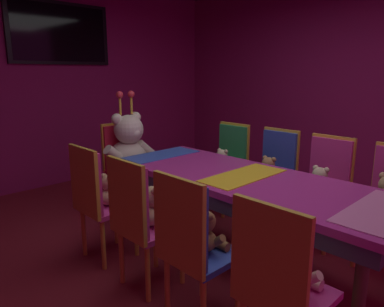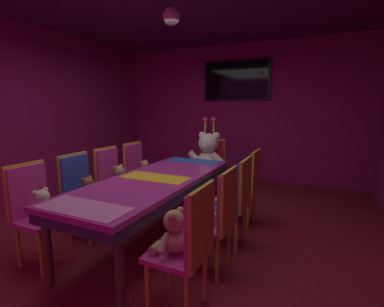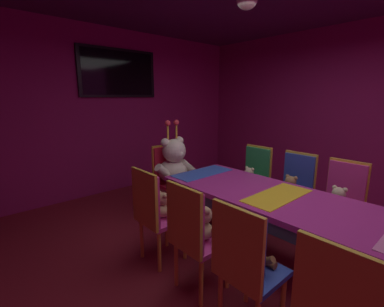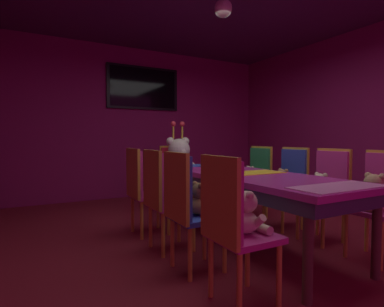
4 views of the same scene
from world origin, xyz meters
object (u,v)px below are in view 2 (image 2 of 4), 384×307
at_px(teddy_right_1, 206,210).
at_px(throne_chair, 212,162).
at_px(chair_right_1, 220,211).
at_px(teddy_right_2, 225,194).
at_px(teddy_left_2, 120,178).
at_px(teddy_right_0, 174,233).
at_px(chair_right_0, 192,238).
at_px(wall_tv, 236,80).
at_px(chair_left_0, 33,203).
at_px(chair_left_3, 137,168).
at_px(banquet_table, 155,185).
at_px(king_teddy_bear, 208,155).
at_px(chair_left_2, 111,177).
at_px(teddy_left_1, 89,190).
at_px(pendant_light, 171,16).
at_px(chair_right_3, 249,180).
at_px(chair_left_1, 79,187).
at_px(teddy_left_0, 43,206).
at_px(teddy_right_3, 238,181).
at_px(teddy_left_3, 145,170).
at_px(chair_right_2, 238,194).

distance_m(teddy_right_1, throne_chair, 2.17).
height_order(chair_right_1, teddy_right_2, chair_right_1).
bearing_deg(teddy_left_2, teddy_right_0, -38.04).
xyz_separation_m(chair_right_0, teddy_right_0, (-0.15, -0.00, 0.00)).
bearing_deg(teddy_right_2, wall_tv, -75.49).
bearing_deg(chair_right_1, teddy_right_0, 74.41).
xyz_separation_m(chair_left_0, chair_left_3, (-0.01, 1.70, 0.00)).
bearing_deg(banquet_table, king_teddy_bear, 90.00).
height_order(chair_left_2, wall_tv, wall_tv).
bearing_deg(wall_tv, chair_left_0, -102.14).
distance_m(teddy_left_1, teddy_left_2, 0.53).
bearing_deg(chair_left_0, pendant_light, 57.26).
distance_m(teddy_right_1, king_teddy_bear, 2.02).
bearing_deg(chair_right_3, chair_left_2, 19.28).
bearing_deg(pendant_light, teddy_left_2, -165.44).
distance_m(chair_right_1, throne_chair, 2.22).
xyz_separation_m(banquet_table, teddy_left_2, (-0.72, 0.26, -0.06)).
bearing_deg(wall_tv, banquet_table, -90.00).
distance_m(chair_left_1, teddy_left_1, 0.14).
relative_size(teddy_left_0, chair_left_3, 0.32).
relative_size(chair_left_0, teddy_right_3, 3.60).
relative_size(chair_left_3, chair_right_3, 1.00).
xyz_separation_m(teddy_left_3, pendant_light, (0.71, -0.40, 1.98)).
height_order(teddy_left_0, teddy_left_2, teddy_left_2).
bearing_deg(teddy_right_2, chair_left_3, -19.74).
xyz_separation_m(chair_right_1, king_teddy_bear, (-0.87, 1.87, 0.15)).
bearing_deg(chair_right_2, teddy_left_1, 18.49).
height_order(chair_left_1, chair_right_2, same).
distance_m(chair_left_2, chair_right_3, 1.83).
height_order(banquet_table, chair_left_2, chair_left_2).
bearing_deg(teddy_left_0, pendant_light, 61.97).
bearing_deg(teddy_right_3, teddy_right_2, 91.85).
bearing_deg(teddy_left_0, teddy_right_0, 0.14).
xyz_separation_m(chair_right_0, teddy_right_2, (-0.12, 1.12, -0.02)).
height_order(banquet_table, chair_left_1, chair_left_1).
height_order(chair_left_0, teddy_left_2, chair_left_0).
relative_size(chair_left_3, chair_right_2, 1.00).
relative_size(chair_right_1, teddy_right_3, 3.60).
xyz_separation_m(chair_left_0, teddy_right_0, (1.57, 0.00, 0.00)).
bearing_deg(chair_left_2, wall_tv, 73.09).
bearing_deg(chair_left_0, chair_left_3, 90.41).
xyz_separation_m(chair_left_1, teddy_left_2, (0.15, 0.53, -0.01)).
distance_m(chair_left_3, king_teddy_bear, 1.15).
bearing_deg(teddy_left_1, teddy_right_3, 38.16).
height_order(teddy_right_0, throne_chair, throne_chair).
relative_size(chair_left_3, wall_tv, 0.71).
distance_m(chair_right_0, chair_right_3, 1.72).
distance_m(teddy_left_0, chair_right_2, 1.95).
bearing_deg(chair_left_2, teddy_right_0, -35.39).
bearing_deg(teddy_right_2, teddy_left_0, 37.96).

